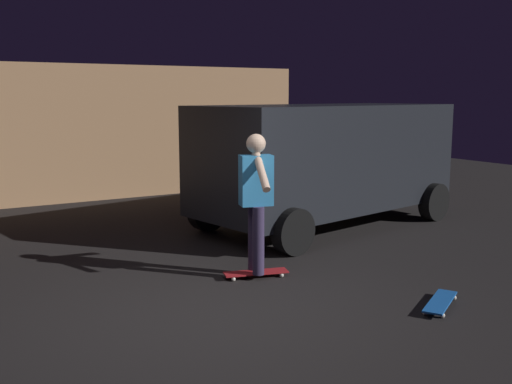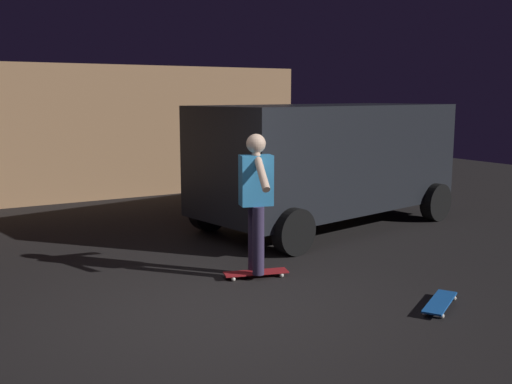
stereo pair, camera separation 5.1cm
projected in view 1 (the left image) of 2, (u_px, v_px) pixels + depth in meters
ground_plane at (211, 315)px, 5.97m from camera, size 28.00×28.00×0.00m
low_building at (35, 129)px, 13.74m from camera, size 11.14×4.46×2.82m
parked_van at (327, 157)px, 9.92m from camera, size 4.88×2.95×2.03m
skateboard_ridden at (256, 273)px, 7.19m from camera, size 0.81×0.40×0.07m
skateboard_spare at (440, 302)px, 6.17m from camera, size 0.77×0.57×0.07m
skater at (256, 193)px, 7.03m from camera, size 0.42×0.97×1.67m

